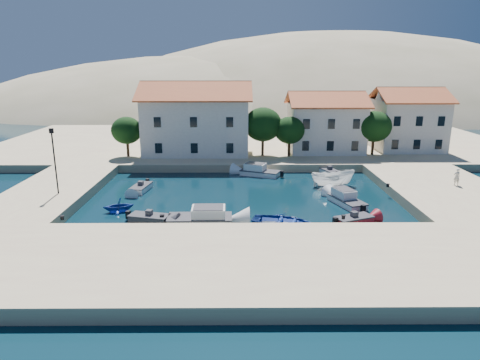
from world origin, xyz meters
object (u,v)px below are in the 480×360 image
(building_left, at_px, (197,117))
(building_mid, at_px, (325,121))
(rowboat_south, at_px, (283,226))
(pedestrian, at_px, (457,177))
(cabin_cruiser_east, at_px, (347,200))
(boat_east, at_px, (332,186))
(building_right, at_px, (408,118))
(cabin_cruiser_south, at_px, (200,218))
(lamppost, at_px, (54,155))

(building_left, relative_size, building_mid, 1.40)
(rowboat_south, bearing_deg, pedestrian, -47.97)
(building_left, height_order, cabin_cruiser_east, building_left)
(building_mid, relative_size, cabin_cruiser_east, 2.21)
(cabin_cruiser_east, distance_m, boat_east, 6.65)
(building_left, distance_m, cabin_cruiser_east, 26.68)
(building_right, distance_m, cabin_cruiser_south, 39.22)
(lamppost, bearing_deg, rowboat_south, -16.57)
(building_mid, relative_size, boat_east, 2.14)
(building_right, bearing_deg, cabin_cruiser_south, -135.14)
(rowboat_south, bearing_deg, boat_east, -12.24)
(boat_east, xyz_separation_m, pedestrian, (11.78, -3.39, 1.87))
(lamppost, distance_m, cabin_cruiser_south, 15.55)
(building_left, relative_size, boat_east, 3.00)
(rowboat_south, bearing_deg, lamppost, 90.07)
(building_left, relative_size, cabin_cruiser_east, 3.09)
(building_left, xyz_separation_m, lamppost, (-11.50, -20.00, -1.18))
(building_left, distance_m, boat_east, 22.13)
(rowboat_south, bearing_deg, building_mid, -1.03)
(building_right, bearing_deg, cabin_cruiser_east, -121.77)
(building_mid, bearing_deg, pedestrian, -61.91)
(building_mid, relative_size, cabin_cruiser_south, 1.95)
(cabin_cruiser_east, bearing_deg, boat_east, -19.55)
(building_mid, height_order, boat_east, building_mid)
(building_left, bearing_deg, rowboat_south, -70.38)
(boat_east, bearing_deg, pedestrian, -113.49)
(building_mid, xyz_separation_m, lamppost, (-29.50, -21.00, -0.47))
(cabin_cruiser_south, height_order, rowboat_south, cabin_cruiser_south)
(building_mid, distance_m, rowboat_south, 29.02)
(building_left, height_order, lamppost, building_left)
(lamppost, distance_m, pedestrian, 39.52)
(building_right, distance_m, rowboat_south, 35.38)
(building_right, xyz_separation_m, pedestrian, (-2.17, -19.42, -3.60))
(building_right, bearing_deg, rowboat_south, -126.23)
(lamppost, xyz_separation_m, pedestrian, (39.33, 2.58, -2.88))
(building_right, bearing_deg, building_mid, -175.24)
(cabin_cruiser_south, bearing_deg, rowboat_south, -7.27)
(building_mid, xyz_separation_m, cabin_cruiser_south, (-15.57, -26.44, -4.75))
(cabin_cruiser_east, bearing_deg, building_left, 18.88)
(building_left, distance_m, lamppost, 23.10)
(boat_east, bearing_deg, cabin_cruiser_east, 171.79)
(cabin_cruiser_east, bearing_deg, cabin_cruiser_south, 90.62)
(cabin_cruiser_east, xyz_separation_m, pedestrian, (11.87, 3.25, 1.40))
(building_mid, relative_size, lamppost, 1.69)
(building_right, height_order, cabin_cruiser_south, building_right)
(building_right, xyz_separation_m, cabin_cruiser_east, (-14.04, -22.67, -5.00))
(building_right, distance_m, lamppost, 46.98)
(building_mid, bearing_deg, building_left, -176.82)
(cabin_cruiser_east, xyz_separation_m, boat_east, (0.09, 6.64, -0.48))
(building_right, relative_size, boat_east, 1.93)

